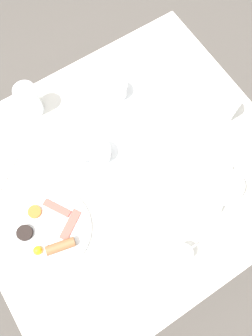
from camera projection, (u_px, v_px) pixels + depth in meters
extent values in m
plane|color=#4C4742|center=(126.00, 212.00, 1.85)|extent=(8.00, 8.00, 0.00)
cube|color=silver|center=(126.00, 171.00, 1.15)|extent=(1.08, 0.97, 0.03)
cylinder|color=brown|center=(160.00, 79.00, 1.71)|extent=(0.04, 0.04, 0.72)
cylinder|color=white|center=(48.00, 229.00, 1.07)|extent=(0.28, 0.28, 0.01)
cylinder|color=white|center=(39.00, 251.00, 1.04)|extent=(0.06, 0.06, 0.00)
sphere|color=yellow|center=(38.00, 251.00, 1.03)|extent=(0.03, 0.03, 0.03)
cylinder|color=brown|center=(61.00, 246.00, 1.03)|extent=(0.10, 0.05, 0.03)
cube|color=#B74C42|center=(70.00, 225.00, 1.06)|extent=(0.10, 0.08, 0.01)
cube|color=#B74C42|center=(57.00, 208.00, 1.08)|extent=(0.07, 0.10, 0.01)
cylinder|color=#D16023|center=(35.00, 212.00, 1.07)|extent=(0.04, 0.04, 0.01)
cylinder|color=black|center=(25.00, 233.00, 1.05)|extent=(0.05, 0.05, 0.02)
cylinder|color=white|center=(224.00, 188.00, 1.07)|extent=(0.10, 0.10, 0.10)
cylinder|color=white|center=(229.00, 184.00, 1.02)|extent=(0.07, 0.07, 0.01)
sphere|color=white|center=(230.00, 183.00, 1.00)|extent=(0.02, 0.02, 0.02)
cone|color=white|center=(230.00, 169.00, 1.08)|extent=(0.06, 0.05, 0.05)
torus|color=white|center=(220.00, 204.00, 1.05)|extent=(0.07, 0.06, 0.08)
cylinder|color=white|center=(100.00, 156.00, 1.15)|extent=(0.15, 0.15, 0.01)
cylinder|color=white|center=(99.00, 152.00, 1.12)|extent=(0.08, 0.08, 0.06)
cylinder|color=tan|center=(99.00, 153.00, 1.13)|extent=(0.07, 0.07, 0.05)
torus|color=white|center=(88.00, 159.00, 1.11)|extent=(0.04, 0.01, 0.04)
cylinder|color=white|center=(116.00, 94.00, 1.23)|extent=(0.15, 0.15, 0.01)
cylinder|color=white|center=(116.00, 89.00, 1.20)|extent=(0.08, 0.08, 0.06)
cylinder|color=tan|center=(116.00, 90.00, 1.21)|extent=(0.07, 0.07, 0.05)
torus|color=white|center=(104.00, 91.00, 1.20)|extent=(0.04, 0.03, 0.04)
cylinder|color=white|center=(226.00, 107.00, 1.15)|extent=(0.08, 0.08, 0.12)
cylinder|color=white|center=(29.00, 100.00, 1.15)|extent=(0.08, 0.08, 0.14)
cylinder|color=white|center=(183.00, 254.00, 1.02)|extent=(0.06, 0.06, 0.07)
torus|color=white|center=(191.00, 248.00, 1.02)|extent=(0.05, 0.01, 0.05)
cube|color=silver|center=(155.00, 124.00, 1.19)|extent=(0.13, 0.14, 0.00)
cube|color=silver|center=(152.00, 63.00, 1.28)|extent=(0.17, 0.12, 0.00)
cube|color=silver|center=(137.00, 232.00, 1.07)|extent=(0.09, 0.13, 0.00)
cube|color=silver|center=(98.00, 306.00, 1.00)|extent=(0.12, 0.16, 0.00)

